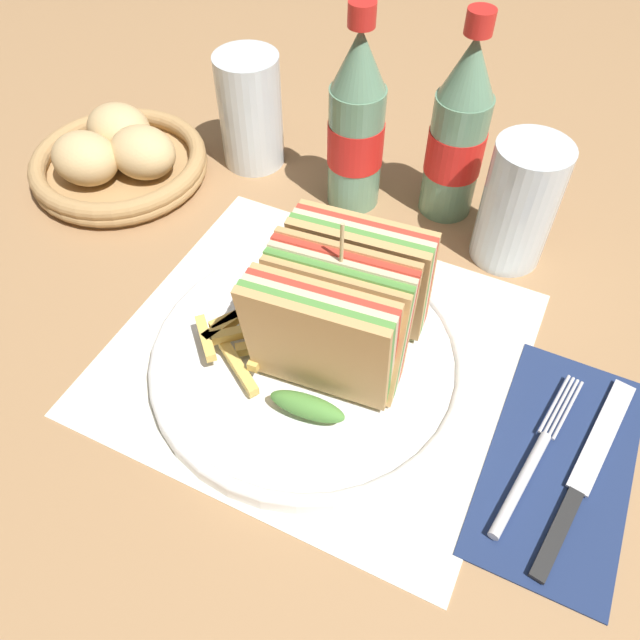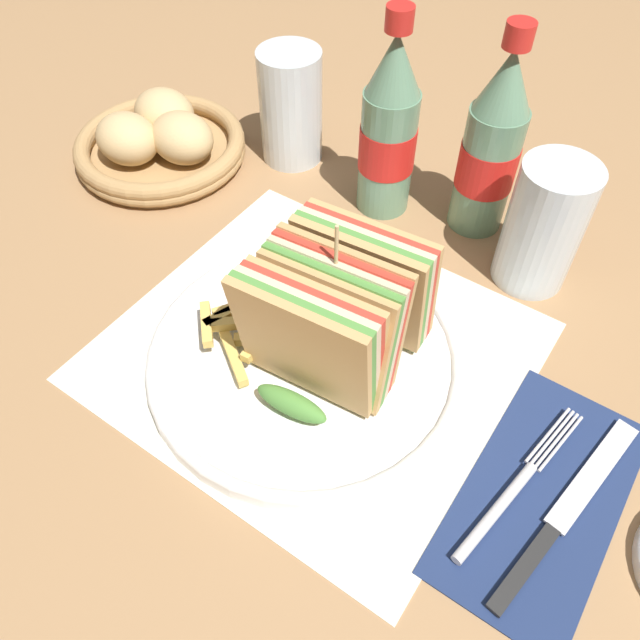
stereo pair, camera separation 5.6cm
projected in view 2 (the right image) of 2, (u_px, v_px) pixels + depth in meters
The scene contains 13 objects.
ground_plane at pixel (312, 367), 0.57m from camera, with size 4.00×4.00×0.00m, color #9E754C.
placemat at pixel (316, 351), 0.58m from camera, with size 0.36×0.33×0.00m.
plate_main at pixel (308, 355), 0.57m from camera, with size 0.29×0.29×0.02m.
club_sandwich at pixel (335, 315), 0.51m from camera, with size 0.12×0.16×0.16m.
fries_pile at pixel (247, 329), 0.56m from camera, with size 0.10×0.09×0.02m.
napkin at pixel (542, 498), 0.49m from camera, with size 0.11×0.22×0.00m.
fork at pixel (509, 496), 0.48m from camera, with size 0.04×0.17×0.01m.
knife at pixel (566, 512), 0.48m from camera, with size 0.05×0.20×0.00m.
coke_bottle_near at pixel (389, 131), 0.65m from camera, with size 0.06×0.06×0.22m.
coke_bottle_far at pixel (491, 149), 0.63m from camera, with size 0.06×0.06×0.22m.
glass_near at pixel (541, 233), 0.60m from camera, with size 0.07×0.07×0.13m.
glass_far at pixel (291, 114), 0.74m from camera, with size 0.07×0.07×0.13m.
bread_basket at pixel (160, 143), 0.76m from camera, with size 0.21×0.21×0.07m.
Camera 2 is at (0.20, -0.27, 0.47)m, focal length 35.00 mm.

